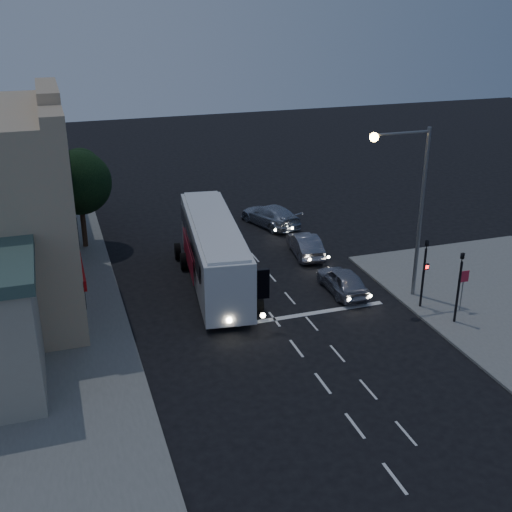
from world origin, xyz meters
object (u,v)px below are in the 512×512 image
object	(u,v)px
regulatory_sign	(463,284)
traffic_signal_side	(460,279)
car_suv	(343,281)
street_tree	(79,180)
traffic_signal_main	(425,265)
tour_bus	(214,250)
streetlight	(411,195)
car_sedan_a	(305,245)
car_sedan_b	(270,215)

from	to	relation	value
regulatory_sign	traffic_signal_side	bearing A→B (deg)	-136.08
car_suv	regulatory_sign	xyz separation A→B (m)	(4.73, -4.04, 0.90)
street_tree	traffic_signal_main	bearing A→B (deg)	-42.03
tour_bus	streetlight	size ratio (longest dim) A/B	1.35
tour_bus	car_sedan_a	distance (m)	6.89
tour_bus	street_tree	xyz separation A→B (m)	(-6.49, 7.82, 2.52)
streetlight	traffic_signal_side	bearing A→B (deg)	-74.30
car_sedan_a	regulatory_sign	distance (m)	10.74
car_suv	regulatory_sign	distance (m)	6.28
car_sedan_a	car_sedan_b	size ratio (longest dim) A/B	0.82
traffic_signal_main	car_suv	bearing A→B (deg)	135.06
car_suv	tour_bus	bearing A→B (deg)	-27.63
tour_bus	car_sedan_b	bearing A→B (deg)	59.66
car_sedan_b	traffic_signal_side	bearing A→B (deg)	85.13
car_sedan_a	street_tree	bearing A→B (deg)	-16.33
traffic_signal_main	regulatory_sign	xyz separation A→B (m)	(1.70, -1.01, -0.82)
regulatory_sign	street_tree	xyz separation A→B (m)	(-17.51, 15.26, 2.90)
car_sedan_b	traffic_signal_side	distance (m)	17.03
traffic_signal_side	streetlight	size ratio (longest dim) A/B	0.46
traffic_signal_main	traffic_signal_side	size ratio (longest dim) A/B	1.00
traffic_signal_side	street_tree	size ratio (longest dim) A/B	0.66
regulatory_sign	street_tree	world-z (taller)	street_tree
car_sedan_a	tour_bus	bearing A→B (deg)	26.30
street_tree	tour_bus	bearing A→B (deg)	-50.33
tour_bus	street_tree	bearing A→B (deg)	136.66
traffic_signal_side	traffic_signal_main	bearing A→B (deg)	109.49
regulatory_sign	street_tree	size ratio (longest dim) A/B	0.35
traffic_signal_side	regulatory_sign	bearing A→B (deg)	43.92
car_sedan_a	regulatory_sign	size ratio (longest dim) A/B	1.90
car_sedan_a	traffic_signal_side	xyz separation A→B (m)	(3.62, -10.61, 1.73)
streetlight	street_tree	bearing A→B (deg)	140.49
regulatory_sign	traffic_signal_main	bearing A→B (deg)	149.16
car_sedan_a	street_tree	world-z (taller)	street_tree
traffic_signal_main	street_tree	world-z (taller)	street_tree
regulatory_sign	car_suv	bearing A→B (deg)	139.51
car_sedan_a	traffic_signal_main	xyz separation A→B (m)	(2.92, -8.64, 1.73)
tour_bus	traffic_signal_side	world-z (taller)	traffic_signal_side
car_sedan_b	traffic_signal_side	xyz separation A→B (m)	(3.84, -16.50, 1.68)
traffic_signal_main	regulatory_sign	bearing A→B (deg)	-30.84
traffic_signal_main	traffic_signal_side	distance (m)	2.10
traffic_signal_side	streetlight	world-z (taller)	streetlight
tour_bus	car_sedan_b	distance (m)	10.27
regulatory_sign	streetlight	size ratio (longest dim) A/B	0.24
car_sedan_b	tour_bus	bearing A→B (deg)	34.71
car_sedan_a	traffic_signal_main	distance (m)	9.28
car_sedan_b	regulatory_sign	distance (m)	16.30
car_suv	car_sedan_b	xyz separation A→B (m)	(-0.11, 11.50, 0.04)
street_tree	car_sedan_a	bearing A→B (deg)	-23.52
car_suv	car_sedan_a	xyz separation A→B (m)	(0.11, 5.61, -0.01)
car_suv	regulatory_sign	size ratio (longest dim) A/B	1.87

